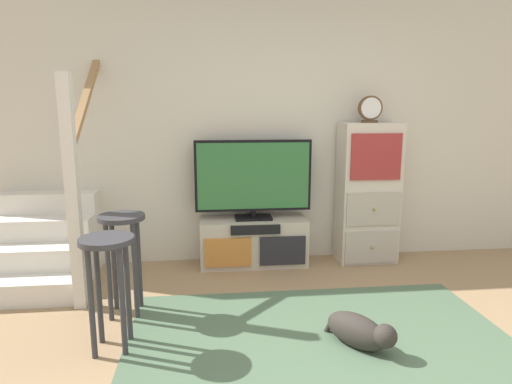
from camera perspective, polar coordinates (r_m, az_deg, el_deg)
back_wall at (r=4.47m, az=3.18°, el=8.41°), size 6.40×0.12×2.70m
area_rug at (r=3.06m, az=8.85°, el=-19.36°), size 2.60×1.80×0.01m
media_console at (r=4.37m, az=-0.32°, el=-6.56°), size 1.05×0.38×0.47m
television at (r=4.24m, az=-0.36°, el=1.90°), size 1.13×0.22×0.78m
side_cabinet at (r=4.52m, az=14.38°, el=-0.19°), size 0.58×0.38×1.40m
desk_clock at (r=4.42m, az=14.69°, el=10.42°), size 0.23×0.08×0.26m
staircase at (r=4.58m, az=-25.33°, el=-5.04°), size 1.00×1.36×2.20m
bar_stool_near at (r=2.93m, az=-18.74°, el=-9.35°), size 0.34×0.34×0.76m
bar_stool_far at (r=3.40m, az=-17.00°, el=-6.26°), size 0.34×0.34×0.77m
dog at (r=3.06m, az=13.42°, el=-17.26°), size 0.43×0.48×0.23m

